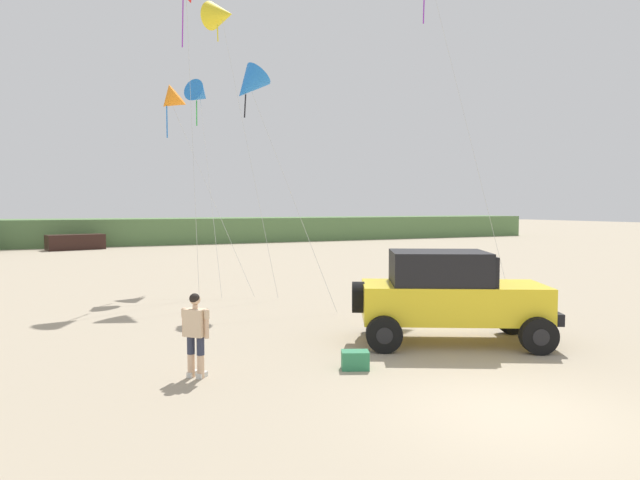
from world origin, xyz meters
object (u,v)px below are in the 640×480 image
object	(u,v)px
person_watching	(195,330)
distant_sedan	(75,242)
kite_red_delta	(200,94)
kite_purple_stunt	(221,15)
kite_black_sled	(170,101)
jeep	(450,294)
kite_white_parafoil	(249,85)
cooler_box	(355,360)

from	to	relation	value
person_watching	distant_sedan	size ratio (longest dim) A/B	0.40
kite_red_delta	kite_purple_stunt	distance (m)	3.74
kite_black_sled	distant_sedan	bearing A→B (deg)	97.92
jeep	person_watching	bearing A→B (deg)	-177.85
jeep	kite_purple_stunt	xyz separation A→B (m)	(-2.69, 11.38, 9.86)
kite_white_parafoil	cooler_box	bearing A→B (deg)	-94.02
person_watching	kite_red_delta	size ratio (longest dim) A/B	0.18
person_watching	cooler_box	distance (m)	3.29
distant_sedan	cooler_box	bearing A→B (deg)	-95.59
person_watching	kite_black_sled	bearing A→B (deg)	82.22
cooler_box	kite_black_sled	xyz separation A→B (m)	(-1.38, 13.39, 7.48)
jeep	distant_sedan	distance (m)	37.62
person_watching	kite_purple_stunt	distance (m)	15.82
person_watching	distant_sedan	bearing A→B (deg)	92.59
distant_sedan	jeep	bearing A→B (deg)	-90.56
jeep	person_watching	xyz separation A→B (m)	(-6.30, -0.24, -0.26)
person_watching	kite_red_delta	xyz separation A→B (m)	(3.28, 14.18, 7.42)
jeep	kite_red_delta	distance (m)	15.96
jeep	person_watching	distance (m)	6.31
jeep	distant_sedan	xyz separation A→B (m)	(-7.97, 36.76, -0.60)
kite_black_sled	kite_red_delta	bearing A→B (deg)	45.64
cooler_box	kite_red_delta	distance (m)	17.06
cooler_box	distant_sedan	bearing A→B (deg)	119.58
cooler_box	kite_white_parafoil	distance (m)	11.89
person_watching	cooler_box	xyz separation A→B (m)	(3.10, -0.80, -0.75)
person_watching	kite_red_delta	world-z (taller)	kite_red_delta
distant_sedan	kite_white_parafoil	size ratio (longest dim) A/B	0.49
person_watching	kite_purple_stunt	bearing A→B (deg)	72.74
jeep	cooler_box	xyz separation A→B (m)	(-3.19, -1.04, -1.01)
distant_sedan	person_watching	bearing A→B (deg)	-100.21
person_watching	kite_black_sled	world-z (taller)	kite_black_sled
cooler_box	kite_white_parafoil	bearing A→B (deg)	108.35
jeep	cooler_box	size ratio (longest dim) A/B	8.93
distant_sedan	kite_white_parafoil	world-z (taller)	kite_white_parafoil
jeep	kite_red_delta	size ratio (longest dim) A/B	0.55
kite_white_parafoil	jeep	bearing A→B (deg)	-72.73
distant_sedan	kite_red_delta	world-z (taller)	kite_red_delta
jeep	person_watching	size ratio (longest dim) A/B	3.00
jeep	cooler_box	distance (m)	3.51
jeep	kite_white_parafoil	bearing A→B (deg)	107.27
cooler_box	kite_purple_stunt	distance (m)	16.51
kite_black_sled	person_watching	bearing A→B (deg)	-97.78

